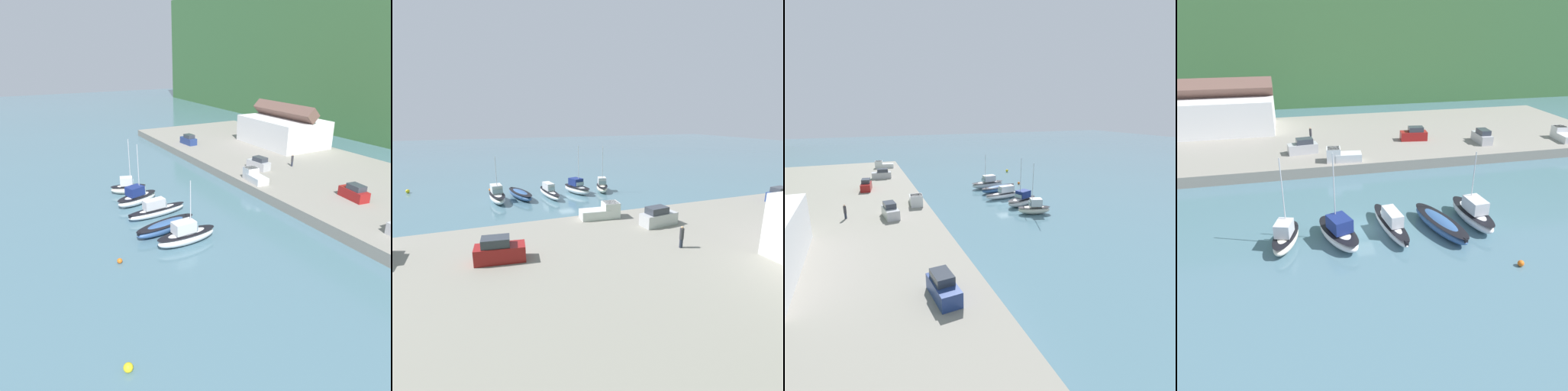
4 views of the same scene
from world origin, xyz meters
TOP-DOWN VIEW (x-y plane):
  - ground_plane at (0.00, 0.00)m, footprint 320.00×320.00m
  - quay_promenade at (0.00, 29.32)m, footprint 93.67×29.77m
  - moored_boat_0 at (-7.43, -1.77)m, footprint 3.41×5.68m
  - moored_boat_1 at (-2.61, -2.11)m, footprint 4.43×7.03m
  - moored_boat_2 at (2.68, -1.31)m, footprint 2.62×8.54m
  - moored_boat_3 at (7.52, -2.14)m, footprint 4.16×8.68m
  - moored_boat_4 at (11.35, -1.32)m, footprint 2.79×7.58m
  - parked_car_0 at (23.27, 20.04)m, footprint 1.95×4.26m
  - parked_car_1 at (-26.69, 18.72)m, footprint 4.34×2.16m
  - parked_car_2 at (-4.47, 20.83)m, footprint 4.39×2.30m
  - parked_car_3 at (13.24, 23.65)m, footprint 4.39×2.30m
  - pickup_truck_0 at (36.68, 18.81)m, footprint 2.52×4.93m
  - pickup_truck_1 at (0.34, 16.23)m, footprint 4.89×2.40m
  - person_on_quay at (-2.93, 26.96)m, footprint 0.40×0.40m
  - mooring_buoy_0 at (26.02, -13.29)m, footprint 0.69×0.69m
  - mooring_buoy_1 at (11.93, -9.37)m, footprint 0.55×0.55m

SIDE VIEW (x-z plane):
  - ground_plane at x=0.00m, z-range 0.00..0.00m
  - mooring_buoy_1 at x=11.93m, z-range 0.00..0.55m
  - mooring_buoy_0 at x=26.02m, z-range 0.00..0.69m
  - moored_boat_3 at x=7.52m, z-range 0.04..1.40m
  - quay_promenade at x=0.00m, z-range 0.00..1.46m
  - moored_boat_2 at x=2.68m, z-range -0.34..2.11m
  - moored_boat_0 at x=-7.43m, z-range -3.25..5.20m
  - moored_boat_1 at x=-2.61m, z-range -3.30..5.33m
  - moored_boat_4 at x=11.35m, z-range -2.69..4.77m
  - pickup_truck_0 at x=36.68m, z-range 1.33..3.23m
  - pickup_truck_1 at x=0.34m, z-range 1.33..3.23m
  - parked_car_0 at x=23.27m, z-range 1.30..3.46m
  - parked_car_1 at x=-26.69m, z-range 1.30..3.46m
  - parked_car_2 at x=-4.47m, z-range 1.30..3.46m
  - parked_car_3 at x=13.24m, z-range 1.30..3.46m
  - person_on_quay at x=-2.93m, z-range 1.49..3.63m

